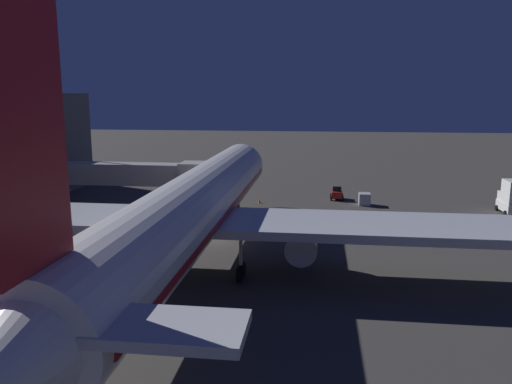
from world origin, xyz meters
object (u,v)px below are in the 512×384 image
Objects in this scene: jet_bridge at (135,174)px; apron_floodlight_mast at (45,128)px; baggage_tug_spare at (337,194)px; airliner_at_gate at (191,211)px; traffic_cone_nose_starboard at (228,200)px; ops_van at (511,197)px; baggage_container_near_belt at (364,199)px; traffic_cone_nose_port at (259,201)px.

jet_bridge is 1.18× the size of apron_floodlight_mast.
jet_bridge is 28.80m from baggage_tug_spare.
airliner_at_gate is 20.94m from jet_bridge.
traffic_cone_nose_starboard is at bearing 14.19° from baggage_tug_spare.
baggage_container_near_belt is at bearing -9.41° from ops_van.
apron_floodlight_mast is 29.98m from traffic_cone_nose_port.
airliner_at_gate reaches higher than baggage_container_near_belt.
jet_bridge is 18.17m from traffic_cone_nose_port.
jet_bridge is at bearing 31.07° from baggage_tug_spare.
airliner_at_gate is at bearing 60.30° from baggage_container_near_belt.
traffic_cone_nose_port is at bearing -4.20° from ops_van.
jet_bridge is 4.71× the size of ops_van.
apron_floodlight_mast is 10.20× the size of baggage_container_near_belt.
jet_bridge is at bearing 22.23° from baggage_container_near_belt.
baggage_tug_spare is 4.53× the size of traffic_cone_nose_starboard.
jet_bridge is at bearing 158.69° from apron_floodlight_mast.
ops_van is 32.24m from traffic_cone_nose_port.
airliner_at_gate is 107.59× the size of traffic_cone_nose_port.
ops_van is 8.17× the size of traffic_cone_nose_starboard.
jet_bridge is (11.43, -17.55, 0.09)m from airliner_at_gate.
ops_van reaches higher than baggage_container_near_belt.
ops_van is 22.30m from baggage_tug_spare.
baggage_container_near_belt is (-16.53, -28.98, -4.57)m from airliner_at_gate.
baggage_tug_spare reaches higher than traffic_cone_nose_port.
traffic_cone_nose_port is (-13.63, -10.84, -5.19)m from jet_bridge.
traffic_cone_nose_starboard is (4.40, 0.00, 0.00)m from traffic_cone_nose_port.
ops_van is at bearing -142.80° from airliner_at_gate.
traffic_cone_nose_port is (-27.70, -5.35, -10.14)m from apron_floodlight_mast.
jet_bridge reaches higher than baggage_tug_spare.
airliner_at_gate is at bearing 85.57° from traffic_cone_nose_port.
traffic_cone_nose_port is at bearing 19.63° from baggage_tug_spare.
apron_floodlight_mast reaches higher than traffic_cone_nose_port.
ops_van is 18.06m from baggage_container_near_belt.
jet_bridge is 15.16m from traffic_cone_nose_starboard.
baggage_tug_spare is at bearing -166.57° from apron_floodlight_mast.
baggage_container_near_belt is (-42.03, -5.94, -9.61)m from apron_floodlight_mast.
traffic_cone_nose_port is 4.40m from traffic_cone_nose_starboard.
baggage_container_near_belt is (-3.62, 3.24, 0.03)m from baggage_tug_spare.
baggage_container_near_belt is 18.74m from traffic_cone_nose_starboard.
ops_van is at bearing 175.80° from traffic_cone_nose_port.
ops_van reaches higher than traffic_cone_nose_starboard.
jet_bridge is 38.52× the size of traffic_cone_nose_starboard.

